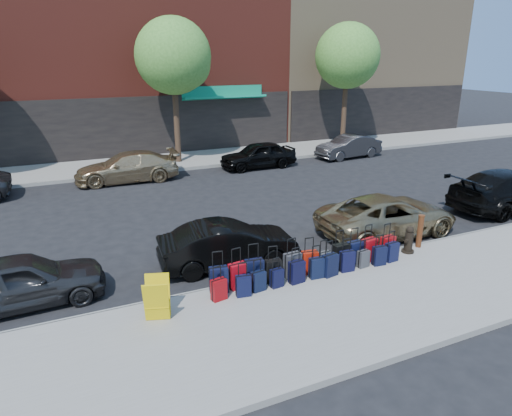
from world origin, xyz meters
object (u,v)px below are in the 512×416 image
car_near_0 (21,281)px  car_far_3 (349,147)px  tree_right (349,58)px  fire_hydrant (409,240)px  car_far_1 (127,167)px  car_near_1 (229,245)px  car_near_2 (388,215)px  car_far_2 (258,155)px  display_rack (157,299)px  bollard (420,231)px  car_near_3 (511,190)px  suitcase_front_5 (309,262)px  tree_center (176,58)px

car_near_0 → car_far_3: size_ratio=0.96×
tree_right → fire_hydrant: (-7.80, -14.33, -4.89)m
tree_right → car_far_3: tree_right is taller
car_near_0 → car_far_1: (4.13, 10.26, 0.04)m
fire_hydrant → car_near_1: car_near_1 is taller
car_near_2 → car_far_2: 10.13m
display_rack → car_far_3: 18.48m
display_rack → car_far_3: (13.76, 12.34, 0.02)m
tree_right → fire_hydrant: 17.03m
fire_hydrant → car_far_3: bearing=39.3°
car_near_0 → display_rack: bearing=-130.0°
bollard → car_near_3: (5.97, 1.62, 0.09)m
suitcase_front_5 → car_far_2: car_far_2 is taller
suitcase_front_5 → car_near_2: 4.24m
suitcase_front_5 → car_far_1: car_far_1 is taller
tree_center → car_far_3: tree_center is taller
suitcase_front_5 → display_rack: 4.12m
car_near_3 → car_far_2: (-5.85, 10.01, -0.08)m
tree_center → tree_right: bearing=0.0°
fire_hydrant → car_far_2: car_far_2 is taller
car_near_2 → suitcase_front_5: bearing=112.9°
car_near_0 → car_near_2: (10.68, 0.04, 0.02)m
tree_center → car_far_2: size_ratio=1.84×
car_near_3 → car_far_2: bearing=29.7°
display_rack → bollard: bearing=22.8°
tree_right → suitcase_front_5: (-11.10, -14.30, -4.95)m
display_rack → car_near_0: bearing=160.4°
tree_center → car_near_0: tree_center is taller
bollard → car_near_2: size_ratio=0.21×
bollard → car_far_2: size_ratio=0.25×
suitcase_front_5 → car_near_3: size_ratio=0.19×
car_near_1 → fire_hydrant: bearing=-102.9°
car_near_3 → tree_center: bearing=35.7°
car_near_0 → car_near_3: size_ratio=0.71×
car_near_2 → car_far_1: car_far_1 is taller
bollard → car_far_1: bearing=119.0°
tree_center → car_near_1: tree_center is taller
tree_right → suitcase_front_5: 18.76m
display_rack → car_near_2: car_near_2 is taller
car_far_3 → tree_right: bearing=144.6°
car_near_2 → car_near_0: bearing=90.3°
tree_right → bollard: bearing=-117.1°
car_far_1 → car_far_3: size_ratio=1.20×
bollard → car_near_1: 5.67m
display_rack → car_near_0: 3.40m
bollard → car_near_0: size_ratio=0.27×
tree_right → car_near_3: tree_right is taller
tree_center → bollard: bearing=-77.0°
car_near_0 → car_near_1: car_near_0 is taller
suitcase_front_5 → car_far_2: bearing=81.2°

